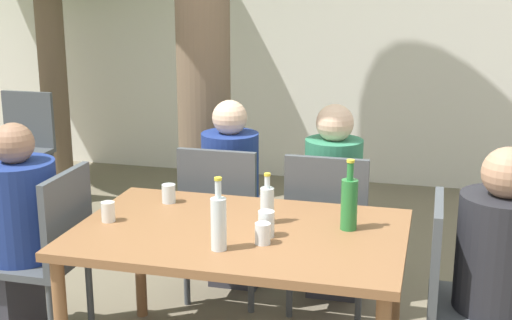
# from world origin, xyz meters

# --- Properties ---
(cafe_building_wall) EXTENTS (10.00, 0.08, 2.80)m
(cafe_building_wall) POSITION_xyz_m (0.00, 3.38, 1.40)
(cafe_building_wall) COLOR white
(cafe_building_wall) RESTS_ON ground_plane
(dining_table_front) EXTENTS (1.50, 0.96, 0.72)m
(dining_table_front) POSITION_xyz_m (0.00, 0.00, 0.65)
(dining_table_front) COLOR brown
(dining_table_front) RESTS_ON ground_plane
(patio_chair_0) EXTENTS (0.44, 0.44, 0.93)m
(patio_chair_0) POSITION_xyz_m (-0.98, 0.00, 0.53)
(patio_chair_0) COLOR #474C51
(patio_chair_0) RESTS_ON ground_plane
(patio_chair_1) EXTENTS (0.44, 0.44, 0.93)m
(patio_chair_1) POSITION_xyz_m (0.98, 0.00, 0.53)
(patio_chair_1) COLOR #474C51
(patio_chair_1) RESTS_ON ground_plane
(patio_chair_2) EXTENTS (0.44, 0.44, 0.93)m
(patio_chair_2) POSITION_xyz_m (-0.30, 0.71, 0.53)
(patio_chair_2) COLOR #474C51
(patio_chair_2) RESTS_ON ground_plane
(patio_chair_3) EXTENTS (0.44, 0.44, 0.93)m
(patio_chair_3) POSITION_xyz_m (0.30, 0.71, 0.53)
(patio_chair_3) COLOR #474C51
(patio_chair_3) RESTS_ON ground_plane
(patio_chair_4) EXTENTS (0.44, 0.44, 0.93)m
(patio_chair_4) POSITION_xyz_m (-2.35, 1.94, 0.53)
(patio_chair_4) COLOR #474C51
(patio_chair_4) RESTS_ON ground_plane
(person_seated_0) EXTENTS (0.59, 0.38, 1.16)m
(person_seated_0) POSITION_xyz_m (-1.22, -0.00, 0.52)
(person_seated_0) COLOR #383842
(person_seated_0) RESTS_ON ground_plane
(person_seated_2) EXTENTS (0.33, 0.56, 1.16)m
(person_seated_2) POSITION_xyz_m (-0.30, 0.96, 0.51)
(person_seated_2) COLOR #383842
(person_seated_2) RESTS_ON ground_plane
(person_seated_3) EXTENTS (0.32, 0.56, 1.16)m
(person_seated_3) POSITION_xyz_m (0.30, 0.96, 0.51)
(person_seated_3) COLOR #383842
(person_seated_3) RESTS_ON ground_plane
(water_bottle_0) EXTENTS (0.06, 0.06, 0.24)m
(water_bottle_0) POSITION_xyz_m (0.10, 0.12, 0.82)
(water_bottle_0) COLOR silver
(water_bottle_0) RESTS_ON dining_table_front
(green_bottle_1) EXTENTS (0.08, 0.08, 0.33)m
(green_bottle_1) POSITION_xyz_m (0.48, 0.13, 0.85)
(green_bottle_1) COLOR #287A38
(green_bottle_1) RESTS_ON dining_table_front
(water_bottle_2) EXTENTS (0.07, 0.07, 0.32)m
(water_bottle_2) POSITION_xyz_m (-0.02, -0.25, 0.85)
(water_bottle_2) COLOR silver
(water_bottle_2) RESTS_ON dining_table_front
(drinking_glass_0) EXTENTS (0.07, 0.07, 0.09)m
(drinking_glass_0) POSITION_xyz_m (-0.45, 0.29, 0.77)
(drinking_glass_0) COLOR silver
(drinking_glass_0) RESTS_ON dining_table_front
(drinking_glass_1) EXTENTS (0.06, 0.06, 0.09)m
(drinking_glass_1) POSITION_xyz_m (-0.63, -0.05, 0.77)
(drinking_glass_1) COLOR silver
(drinking_glass_1) RESTS_ON dining_table_front
(drinking_glass_2) EXTENTS (0.07, 0.07, 0.09)m
(drinking_glass_2) POSITION_xyz_m (0.14, -0.14, 0.77)
(drinking_glass_2) COLOR white
(drinking_glass_2) RESTS_ON dining_table_front
(drinking_glass_3) EXTENTS (0.07, 0.07, 0.12)m
(drinking_glass_3) POSITION_xyz_m (0.14, -0.05, 0.78)
(drinking_glass_3) COLOR white
(drinking_glass_3) RESTS_ON dining_table_front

